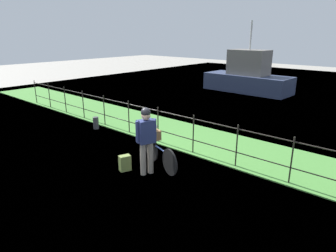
{
  "coord_description": "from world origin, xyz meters",
  "views": [
    {
      "loc": [
        5.45,
        -4.44,
        3.32
      ],
      "look_at": [
        0.32,
        1.35,
        0.9
      ],
      "focal_mm": 31.69,
      "sensor_mm": 36.0,
      "label": 1
    }
  ],
  "objects_px": {
    "moored_boat_near": "(248,77)",
    "terrier_dog": "(154,127)",
    "backpack_on_paving": "(125,163)",
    "cyclist_person": "(146,135)",
    "bicycle_main": "(160,154)",
    "wooden_crate": "(153,134)",
    "mooring_bollard": "(96,123)"
  },
  "relations": [
    {
      "from": "moored_boat_near",
      "to": "terrier_dog",
      "type": "bearing_deg",
      "value": -74.84
    },
    {
      "from": "terrier_dog",
      "to": "backpack_on_paving",
      "type": "bearing_deg",
      "value": -104.92
    },
    {
      "from": "backpack_on_paving",
      "to": "cyclist_person",
      "type": "bearing_deg",
      "value": -47.9
    },
    {
      "from": "bicycle_main",
      "to": "terrier_dog",
      "type": "bearing_deg",
      "value": 161.46
    },
    {
      "from": "moored_boat_near",
      "to": "backpack_on_paving",
      "type": "bearing_deg",
      "value": -76.85
    },
    {
      "from": "wooden_crate",
      "to": "bicycle_main",
      "type": "bearing_deg",
      "value": -18.54
    },
    {
      "from": "bicycle_main",
      "to": "wooden_crate",
      "type": "height_order",
      "value": "wooden_crate"
    },
    {
      "from": "bicycle_main",
      "to": "mooring_bollard",
      "type": "relative_size",
      "value": 3.57
    },
    {
      "from": "cyclist_person",
      "to": "moored_boat_near",
      "type": "distance_m",
      "value": 12.08
    },
    {
      "from": "cyclist_person",
      "to": "mooring_bollard",
      "type": "distance_m",
      "value": 4.25
    },
    {
      "from": "bicycle_main",
      "to": "wooden_crate",
      "type": "xyz_separation_m",
      "value": [
        -0.33,
        0.11,
        0.44
      ]
    },
    {
      "from": "bicycle_main",
      "to": "backpack_on_paving",
      "type": "height_order",
      "value": "bicycle_main"
    },
    {
      "from": "backpack_on_paving",
      "to": "moored_boat_near",
      "type": "bearing_deg",
      "value": 31.39
    },
    {
      "from": "terrier_dog",
      "to": "moored_boat_near",
      "type": "relative_size",
      "value": 0.06
    },
    {
      "from": "wooden_crate",
      "to": "terrier_dog",
      "type": "xyz_separation_m",
      "value": [
        0.02,
        -0.01,
        0.2
      ]
    },
    {
      "from": "wooden_crate",
      "to": "moored_boat_near",
      "type": "bearing_deg",
      "value": 105.06
    },
    {
      "from": "cyclist_person",
      "to": "backpack_on_paving",
      "type": "bearing_deg",
      "value": -156.15
    },
    {
      "from": "wooden_crate",
      "to": "moored_boat_near",
      "type": "xyz_separation_m",
      "value": [
        -2.97,
        11.02,
        0.08
      ]
    },
    {
      "from": "terrier_dog",
      "to": "backpack_on_paving",
      "type": "height_order",
      "value": "terrier_dog"
    },
    {
      "from": "cyclist_person",
      "to": "moored_boat_near",
      "type": "relative_size",
      "value": 0.33
    },
    {
      "from": "wooden_crate",
      "to": "moored_boat_near",
      "type": "height_order",
      "value": "moored_boat_near"
    },
    {
      "from": "wooden_crate",
      "to": "terrier_dog",
      "type": "height_order",
      "value": "terrier_dog"
    },
    {
      "from": "cyclist_person",
      "to": "mooring_bollard",
      "type": "height_order",
      "value": "cyclist_person"
    },
    {
      "from": "terrier_dog",
      "to": "moored_boat_near",
      "type": "bearing_deg",
      "value": 105.16
    },
    {
      "from": "mooring_bollard",
      "to": "cyclist_person",
      "type": "bearing_deg",
      "value": -18.33
    },
    {
      "from": "mooring_bollard",
      "to": "moored_boat_near",
      "type": "xyz_separation_m",
      "value": [
        0.65,
        10.3,
        0.65
      ]
    },
    {
      "from": "bicycle_main",
      "to": "cyclist_person",
      "type": "distance_m",
      "value": 0.81
    },
    {
      "from": "backpack_on_paving",
      "to": "terrier_dog",
      "type": "bearing_deg",
      "value": 3.33
    },
    {
      "from": "cyclist_person",
      "to": "terrier_dog",
      "type": "bearing_deg",
      "value": 119.17
    },
    {
      "from": "wooden_crate",
      "to": "backpack_on_paving",
      "type": "xyz_separation_m",
      "value": [
        -0.2,
        -0.83,
        -0.59
      ]
    },
    {
      "from": "bicycle_main",
      "to": "moored_boat_near",
      "type": "relative_size",
      "value": 0.31
    },
    {
      "from": "terrier_dog",
      "to": "mooring_bollard",
      "type": "height_order",
      "value": "terrier_dog"
    }
  ]
}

